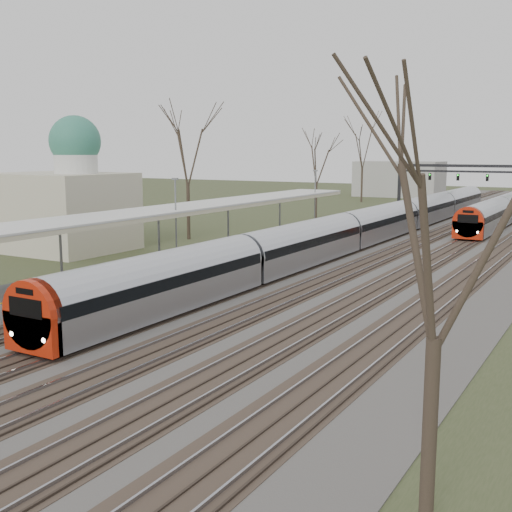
% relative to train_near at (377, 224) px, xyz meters
% --- Properties ---
extents(track_bed, '(24.00, 160.00, 0.22)m').
position_rel_train_near_xyz_m(track_bed, '(2.76, -0.58, -1.42)').
color(track_bed, '#474442').
rests_on(track_bed, ground).
extents(platform, '(3.50, 69.00, 1.00)m').
position_rel_train_near_xyz_m(platform, '(-6.55, -18.08, -0.98)').
color(platform, '#9E9B93').
rests_on(platform, ground).
extents(canopy, '(4.10, 50.00, 3.11)m').
position_rel_train_near_xyz_m(canopy, '(-6.55, -22.59, 2.45)').
color(canopy, slate).
rests_on(canopy, platform).
extents(dome_building, '(10.00, 8.00, 10.30)m').
position_rel_train_near_xyz_m(dome_building, '(-19.21, -17.58, 2.24)').
color(dome_building, beige).
rests_on(dome_building, ground).
extents(signal_gantry, '(21.00, 0.59, 6.08)m').
position_rel_train_near_xyz_m(signal_gantry, '(2.79, 29.41, 3.43)').
color(signal_gantry, black).
rests_on(signal_gantry, ground).
extents(tree_west_far, '(5.50, 5.50, 11.33)m').
position_rel_train_near_xyz_m(tree_west_far, '(-14.50, -7.58, 6.54)').
color(tree_west_far, '#2D231C').
rests_on(tree_west_far, ground).
extents(tree_east_near, '(4.50, 4.50, 9.27)m').
position_rel_train_near_xyz_m(tree_east_near, '(15.50, -40.58, 5.08)').
color(tree_east_near, '#2D231C').
rests_on(tree_east_near, ground).
extents(train_near, '(2.62, 75.21, 3.05)m').
position_rel_train_near_xyz_m(train_near, '(0.00, 0.00, 0.00)').
color(train_near, '#A7AAB1').
rests_on(train_near, ground).
extents(train_far, '(2.62, 45.21, 3.05)m').
position_rel_train_near_xyz_m(train_far, '(7.00, 25.07, 0.00)').
color(train_far, '#A7AAB1').
rests_on(train_far, ground).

